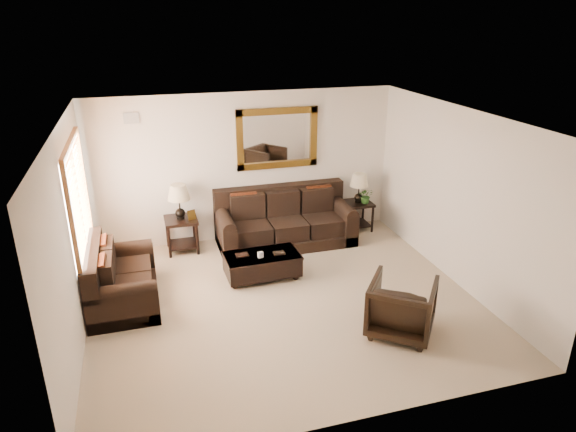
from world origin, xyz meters
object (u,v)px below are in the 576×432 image
object	(u,v)px
sofa	(284,224)
armchair	(402,304)
loveseat	(119,282)
end_table_left	(180,208)
end_table_right	(359,193)
coffee_table	(262,263)

from	to	relation	value
sofa	armchair	world-z (taller)	sofa
loveseat	end_table_left	size ratio (longest dim) A/B	1.30
sofa	end_table_left	bearing A→B (deg)	175.03
armchair	sofa	bearing A→B (deg)	-40.18
sofa	end_table_left	size ratio (longest dim) A/B	1.99
end_table_left	end_table_right	size ratio (longest dim) A/B	1.09
coffee_table	end_table_right	bearing A→B (deg)	30.31
sofa	end_table_right	world-z (taller)	end_table_right
sofa	end_table_right	bearing A→B (deg)	6.85
loveseat	end_table_right	distance (m)	4.70
loveseat	armchair	bearing A→B (deg)	-117.32
end_table_left	coffee_table	xyz separation A→B (m)	(1.12, -1.37, -0.55)
end_table_left	end_table_right	bearing A→B (deg)	0.41
end_table_left	armchair	size ratio (longest dim) A/B	1.48
loveseat	end_table_left	xyz separation A→B (m)	(1.05, 1.51, 0.47)
end_table_right	coffee_table	distance (m)	2.69
loveseat	coffee_table	xyz separation A→B (m)	(2.18, 0.14, -0.08)
end_table_right	coffee_table	world-z (taller)	end_table_right
end_table_right	loveseat	bearing A→B (deg)	-160.86
sofa	coffee_table	world-z (taller)	sofa
sofa	armchair	xyz separation A→B (m)	(0.68, -3.20, 0.05)
sofa	loveseat	xyz separation A→B (m)	(-2.89, -1.35, -0.03)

